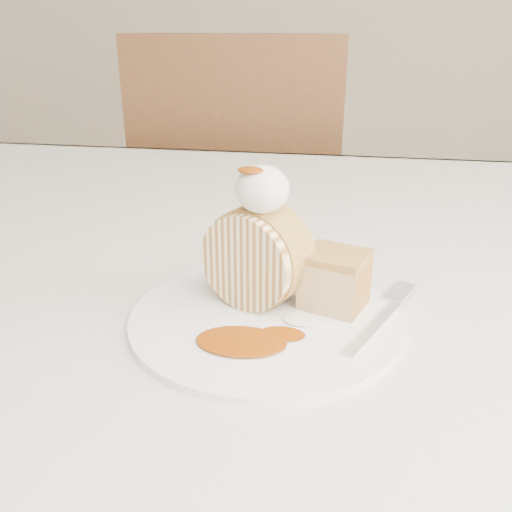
# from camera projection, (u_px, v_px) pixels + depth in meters

# --- Properties ---
(table) EXTENTS (1.40, 0.90, 0.75)m
(table) POSITION_uv_depth(u_px,v_px,m) (275.00, 309.00, 0.70)
(table) COLOR silver
(table) RESTS_ON ground
(chair_far) EXTENTS (0.48, 0.48, 0.96)m
(chair_far) POSITION_uv_depth(u_px,v_px,m) (241.00, 214.00, 1.38)
(chair_far) COLOR brown
(chair_far) RESTS_ON ground
(plate) EXTENTS (0.30, 0.30, 0.01)m
(plate) POSITION_uv_depth(u_px,v_px,m) (265.00, 318.00, 0.50)
(plate) COLOR white
(plate) RESTS_ON table
(roulade_slice) EXTENTS (0.10, 0.08, 0.09)m
(roulade_slice) POSITION_uv_depth(u_px,v_px,m) (257.00, 256.00, 0.50)
(roulade_slice) COLOR #F8E5AC
(roulade_slice) RESTS_ON plate
(cake_chunk) EXTENTS (0.07, 0.06, 0.04)m
(cake_chunk) POSITION_uv_depth(u_px,v_px,m) (335.00, 283.00, 0.50)
(cake_chunk) COLOR #AD8541
(cake_chunk) RESTS_ON plate
(whipped_cream) EXTENTS (0.05, 0.05, 0.04)m
(whipped_cream) POSITION_uv_depth(u_px,v_px,m) (262.00, 189.00, 0.47)
(whipped_cream) COLOR white
(whipped_cream) RESTS_ON roulade_slice
(caramel_drizzle) EXTENTS (0.02, 0.02, 0.00)m
(caramel_drizzle) POSITION_uv_depth(u_px,v_px,m) (251.00, 164.00, 0.46)
(caramel_drizzle) COLOR #7A3205
(caramel_drizzle) RESTS_ON whipped_cream
(caramel_pool) EXTENTS (0.08, 0.07, 0.00)m
(caramel_pool) POSITION_uv_depth(u_px,v_px,m) (241.00, 341.00, 0.45)
(caramel_pool) COLOR #7A3205
(caramel_pool) RESTS_ON plate
(fork) EXTENTS (0.07, 0.14, 0.00)m
(fork) POSITION_uv_depth(u_px,v_px,m) (374.00, 328.00, 0.47)
(fork) COLOR silver
(fork) RESTS_ON plate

